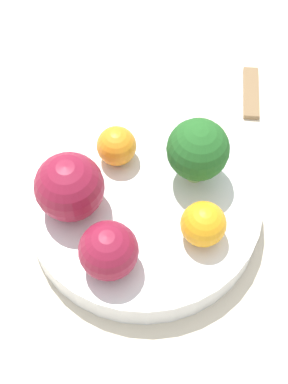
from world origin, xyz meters
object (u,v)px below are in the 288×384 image
at_px(bowl, 144,207).
at_px(broccoli, 198,150).
at_px(apple_green, 69,187).
at_px(spoon, 251,93).
at_px(apple_red, 108,251).
at_px(orange_back, 203,224).
at_px(orange_front, 117,146).

bearing_deg(bowl, broccoli, -74.30).
height_order(apple_green, spoon, apple_green).
relative_size(apple_red, orange_back, 1.26).
bearing_deg(apple_red, bowl, -36.29).
relative_size(broccoli, orange_front, 1.82).
bearing_deg(orange_front, spoon, -65.31).
relative_size(apple_red, spoon, 0.67).
height_order(broccoli, orange_back, broccoli).
distance_m(orange_back, spoon, 0.20).
bearing_deg(spoon, apple_red, 133.64).
bearing_deg(spoon, bowl, 129.99).
relative_size(bowl, apple_red, 4.36).
height_order(apple_red, spoon, apple_red).
distance_m(orange_front, spoon, 0.18).
relative_size(broccoli, spoon, 0.92).
xyz_separation_m(apple_red, orange_front, (0.10, -0.03, -0.01)).
height_order(apple_red, orange_front, apple_red).
relative_size(orange_front, orange_back, 0.94).
bearing_deg(orange_front, bowl, -163.12).
bearing_deg(apple_red, broccoli, -52.51).
xyz_separation_m(bowl, orange_front, (0.05, 0.01, 0.03)).
distance_m(broccoli, orange_back, 0.06).
distance_m(broccoli, apple_red, 0.11).
bearing_deg(bowl, orange_back, -139.57).
distance_m(bowl, orange_back, 0.07).
distance_m(apple_green, orange_back, 0.11).
distance_m(apple_green, spoon, 0.24).
bearing_deg(orange_front, apple_red, 165.85).
relative_size(bowl, apple_green, 3.56).
distance_m(bowl, apple_red, 0.08).
bearing_deg(orange_back, apple_red, 96.58).
height_order(orange_front, spoon, orange_front).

